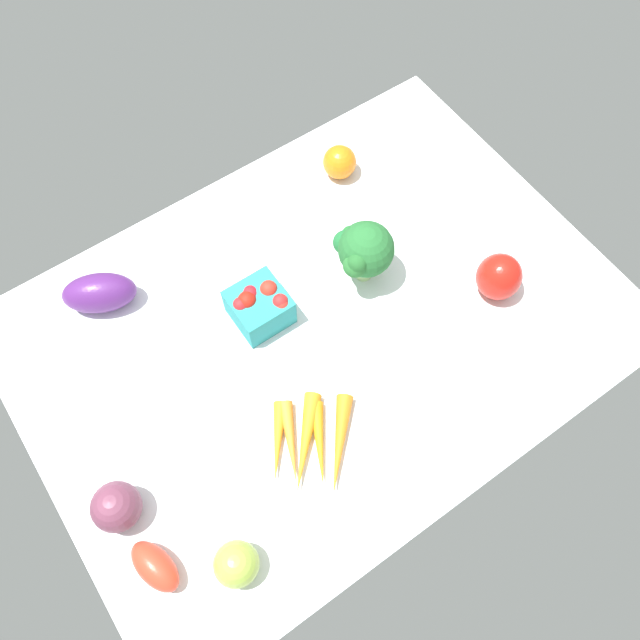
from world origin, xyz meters
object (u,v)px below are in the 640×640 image
at_px(bell_pepper_red, 499,277).
at_px(eggplant, 99,293).
at_px(heirloom_tomato_green, 236,564).
at_px(heirloom_tomato_orange, 340,162).
at_px(broccoli_head, 363,251).
at_px(berry_basket, 259,305).
at_px(carrot_bunch, 310,443).
at_px(red_onion_center, 116,507).
at_px(roma_tomato, 155,566).

distance_m(bell_pepper_red, eggplant, 0.70).
bearing_deg(heirloom_tomato_green, bell_pepper_red, 12.75).
xyz_separation_m(eggplant, heirloom_tomato_orange, (0.52, -0.00, -0.00)).
height_order(broccoli_head, bell_pepper_red, broccoli_head).
bearing_deg(berry_basket, broccoli_head, -9.87).
relative_size(carrot_bunch, red_onion_center, 2.50).
distance_m(carrot_bunch, bell_pepper_red, 0.44).
xyz_separation_m(heirloom_tomato_green, red_onion_center, (-0.11, 0.17, 0.00)).
relative_size(bell_pepper_red, eggplant, 0.70).
bearing_deg(eggplant, heirloom_tomato_green, -67.49).
xyz_separation_m(roma_tomato, berry_basket, (0.36, 0.27, 0.01)).
distance_m(bell_pepper_red, heirloom_tomato_orange, 0.39).
bearing_deg(heirloom_tomato_green, broccoli_head, 34.06).
xyz_separation_m(bell_pepper_red, red_onion_center, (-0.74, 0.03, -0.01)).
bearing_deg(berry_basket, roma_tomato, -142.55).
bearing_deg(eggplant, broccoli_head, -1.03).
relative_size(heirloom_tomato_green, broccoli_head, 0.51).
bearing_deg(heirloom_tomato_orange, carrot_bunch, -130.28).
bearing_deg(berry_basket, carrot_bunch, -104.09).
bearing_deg(bell_pepper_red, eggplant, 147.44).
xyz_separation_m(carrot_bunch, berry_basket, (0.06, 0.25, 0.03)).
relative_size(heirloom_tomato_green, heirloom_tomato_orange, 1.03).
height_order(roma_tomato, broccoli_head, broccoli_head).
height_order(eggplant, heirloom_tomato_orange, eggplant).
bearing_deg(broccoli_head, bell_pepper_red, -41.88).
bearing_deg(carrot_bunch, eggplant, 109.87).
xyz_separation_m(heirloom_tomato_green, berry_basket, (0.26, 0.34, 0.00)).
relative_size(bell_pepper_red, red_onion_center, 1.17).
distance_m(broccoli_head, bell_pepper_red, 0.25).
distance_m(heirloom_tomato_green, berry_basket, 0.42).
height_order(roma_tomato, carrot_bunch, roma_tomato).
relative_size(bell_pepper_red, berry_basket, 0.97).
height_order(broccoli_head, eggplant, broccoli_head).
bearing_deg(berry_basket, eggplant, 139.88).
xyz_separation_m(broccoli_head, berry_basket, (-0.20, 0.03, -0.04)).
distance_m(carrot_bunch, broccoli_head, 0.34).
height_order(carrot_bunch, bell_pepper_red, bell_pepper_red).
relative_size(broccoli_head, heirloom_tomato_orange, 2.03).
bearing_deg(heirloom_tomato_green, berry_basket, 53.02).
bearing_deg(broccoli_head, red_onion_center, -166.55).
distance_m(carrot_bunch, red_onion_center, 0.31).
distance_m(carrot_bunch, berry_basket, 0.26).
height_order(roma_tomato, bell_pepper_red, bell_pepper_red).
distance_m(roma_tomato, broccoli_head, 0.60).
height_order(heirloom_tomato_green, eggplant, eggplant).
distance_m(heirloom_tomato_green, red_onion_center, 0.20).
bearing_deg(red_onion_center, heirloom_tomato_green, -58.45).
height_order(heirloom_tomato_green, broccoli_head, broccoli_head).
height_order(carrot_bunch, red_onion_center, red_onion_center).
xyz_separation_m(heirloom_tomato_green, roma_tomato, (-0.10, 0.07, -0.01)).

